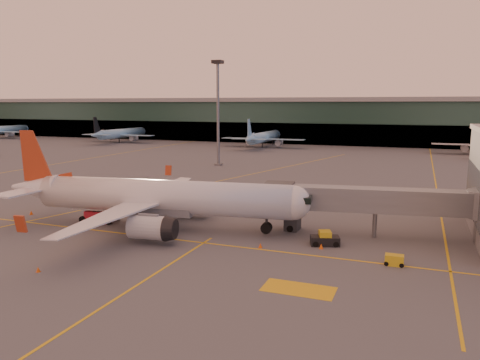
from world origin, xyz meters
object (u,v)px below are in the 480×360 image
(main_airplane, at_px, (153,198))
(gpu_cart, at_px, (394,260))
(pushback_tug, at_px, (325,239))
(catering_truck, at_px, (98,202))

(main_airplane, relative_size, gpu_cart, 21.76)
(gpu_cart, distance_m, pushback_tug, 8.44)
(main_airplane, relative_size, catering_truck, 6.33)
(catering_truck, xyz_separation_m, pushback_tug, (29.62, 0.30, -1.95))
(catering_truck, height_order, pushback_tug, catering_truck)
(main_airplane, distance_m, pushback_tug, 21.32)
(main_airplane, relative_size, pushback_tug, 11.42)
(main_airplane, bearing_deg, catering_truck, 170.46)
(main_airplane, xyz_separation_m, pushback_tug, (21.07, 0.57, -3.21))
(catering_truck, height_order, gpu_cart, catering_truck)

